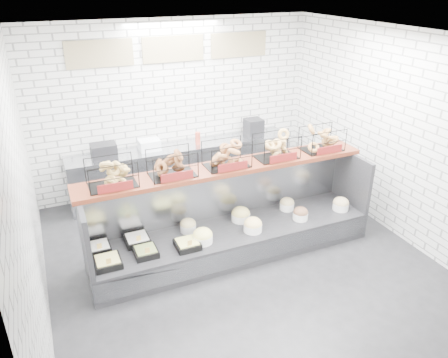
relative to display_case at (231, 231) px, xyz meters
name	(u,v)px	position (x,y,z in m)	size (l,w,h in m)	color
ground	(242,263)	(0.01, -0.34, -0.33)	(5.50, 5.50, 0.00)	black
room_shell	(224,107)	(0.01, 0.26, 1.73)	(5.02, 5.51, 3.01)	silver
display_case	(231,231)	(0.00, 0.00, 0.00)	(4.00, 0.90, 1.20)	black
bagel_shelf	(227,157)	(0.01, 0.18, 1.07)	(4.10, 0.50, 0.40)	#4B1C10
prep_counter	(184,168)	(0.01, 2.09, 0.14)	(4.00, 0.60, 1.20)	#93969B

